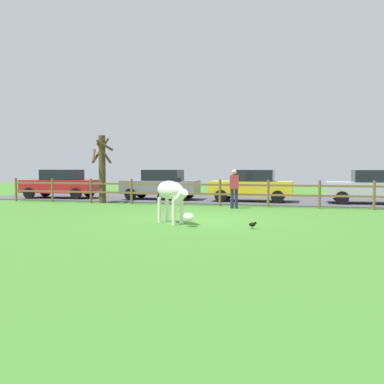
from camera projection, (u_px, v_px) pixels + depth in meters
The scene contains 11 objects.
ground_plane at pixel (200, 220), 13.99m from camera, with size 60.00×60.00×0.00m, color #3D7528.
parking_asphalt at pixel (242, 199), 22.94m from camera, with size 28.00×7.40×0.05m, color #47474C.
paddock_fence at pixel (220, 191), 18.86m from camera, with size 21.38×0.11×1.19m.
bare_tree at pixel (102, 167), 20.51m from camera, with size 1.24×1.24×3.27m.
zebra at pixel (172, 193), 12.92m from camera, with size 1.62×1.36×1.41m.
crow_on_grass at pixel (253, 224), 11.86m from camera, with size 0.22×0.10×0.20m.
parked_car_grey at pixel (161, 184), 22.32m from camera, with size 4.08×2.05×1.56m.
parked_car_silver at pixel (372, 187), 19.61m from camera, with size 4.03×1.95×1.56m.
parked_car_yellow at pixel (252, 185), 20.96m from camera, with size 4.01×1.90×1.56m.
parked_car_red at pixel (60, 184), 23.35m from camera, with size 4.14×2.17×1.56m.
visitor_near_fence at pixel (234, 187), 17.80m from camera, with size 0.41×0.31×1.64m.
Camera 1 is at (3.41, -13.49, 1.70)m, focal length 39.66 mm.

